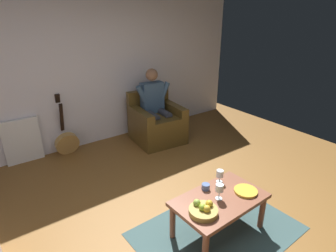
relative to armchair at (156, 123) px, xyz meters
name	(u,v)px	position (x,y,z in m)	size (l,w,h in m)	color
ground_plane	(199,227)	(0.86, 2.09, -0.31)	(6.57, 6.57, 0.00)	brown
wall_back	(90,64)	(0.86, -0.60, 1.03)	(5.87, 0.06, 2.69)	silver
rug	(217,231)	(0.75, 2.25, -0.31)	(1.63, 1.16, 0.01)	#375151
armchair	(156,123)	(0.00, 0.00, 0.00)	(0.85, 0.87, 0.85)	#4F3B18
person_seated	(155,103)	(0.00, -0.03, 0.36)	(0.65, 0.57, 1.25)	#37516F
coffee_table	(219,203)	(0.75, 2.25, 0.05)	(0.95, 0.59, 0.42)	brown
guitar	(67,141)	(1.45, -0.40, -0.09)	(0.37, 0.29, 0.97)	#AF8446
radiator	(22,141)	(2.05, -0.53, 0.03)	(0.52, 0.06, 0.69)	white
wine_glass_near	(220,189)	(0.77, 2.25, 0.23)	(0.08, 0.08, 0.17)	silver
wine_glass_far	(220,174)	(0.55, 2.05, 0.21)	(0.08, 0.08, 0.14)	silver
fruit_bowl	(203,210)	(1.03, 2.32, 0.15)	(0.27, 0.27, 0.11)	olive
decorative_dish	(246,191)	(0.46, 2.34, 0.12)	(0.24, 0.24, 0.02)	gold
candle_jar	(206,187)	(0.76, 2.06, 0.14)	(0.08, 0.08, 0.06)	#4B6291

